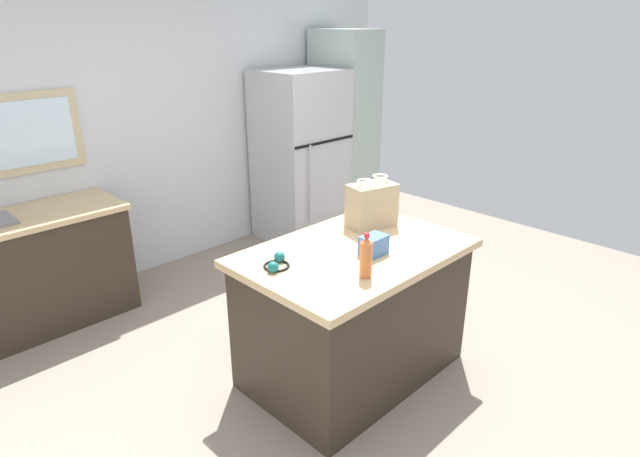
{
  "coord_description": "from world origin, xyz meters",
  "views": [
    {
      "loc": [
        -2.41,
        -1.92,
        2.2
      ],
      "look_at": [
        -0.19,
        0.31,
        0.94
      ],
      "focal_mm": 29.68,
      "sensor_mm": 36.0,
      "label": 1
    }
  ],
  "objects_px": {
    "kitchen_island": "(353,312)",
    "refrigerator": "(300,156)",
    "tall_cabinet": "(344,130)",
    "shopping_bag": "(372,205)",
    "ear_defenders": "(276,263)",
    "bottle": "(366,257)",
    "small_box": "(374,245)"
  },
  "relations": [
    {
      "from": "kitchen_island",
      "to": "refrigerator",
      "type": "distance_m",
      "value": 2.48
    },
    {
      "from": "tall_cabinet",
      "to": "shopping_bag",
      "type": "bearing_deg",
      "value": -132.96
    },
    {
      "from": "refrigerator",
      "to": "ear_defenders",
      "type": "height_order",
      "value": "refrigerator"
    },
    {
      "from": "bottle",
      "to": "kitchen_island",
      "type": "bearing_deg",
      "value": 50.64
    },
    {
      "from": "refrigerator",
      "to": "ear_defenders",
      "type": "relative_size",
      "value": 8.32
    },
    {
      "from": "shopping_bag",
      "to": "bottle",
      "type": "distance_m",
      "value": 0.77
    },
    {
      "from": "kitchen_island",
      "to": "tall_cabinet",
      "type": "xyz_separation_m",
      "value": [
        2.06,
        2.0,
        0.6
      ]
    },
    {
      "from": "shopping_bag",
      "to": "small_box",
      "type": "relative_size",
      "value": 2.21
    },
    {
      "from": "tall_cabinet",
      "to": "bottle",
      "type": "bearing_deg",
      "value": -135.12
    },
    {
      "from": "shopping_bag",
      "to": "small_box",
      "type": "xyz_separation_m",
      "value": [
        -0.35,
        -0.31,
        -0.09
      ]
    },
    {
      "from": "kitchen_island",
      "to": "refrigerator",
      "type": "relative_size",
      "value": 0.81
    },
    {
      "from": "kitchen_island",
      "to": "ear_defenders",
      "type": "relative_size",
      "value": 6.71
    },
    {
      "from": "shopping_bag",
      "to": "tall_cabinet",
      "type": "bearing_deg",
      "value": 47.04
    },
    {
      "from": "tall_cabinet",
      "to": "small_box",
      "type": "height_order",
      "value": "tall_cabinet"
    },
    {
      "from": "kitchen_island",
      "to": "small_box",
      "type": "bearing_deg",
      "value": -80.61
    },
    {
      "from": "refrigerator",
      "to": "tall_cabinet",
      "type": "relative_size",
      "value": 0.83
    },
    {
      "from": "kitchen_island",
      "to": "shopping_bag",
      "type": "relative_size",
      "value": 4.02
    },
    {
      "from": "kitchen_island",
      "to": "bottle",
      "type": "distance_m",
      "value": 0.67
    },
    {
      "from": "shopping_bag",
      "to": "small_box",
      "type": "distance_m",
      "value": 0.47
    },
    {
      "from": "shopping_bag",
      "to": "bottle",
      "type": "xyz_separation_m",
      "value": [
        -0.6,
        -0.47,
        -0.03
      ]
    },
    {
      "from": "small_box",
      "to": "kitchen_island",
      "type": "bearing_deg",
      "value": 99.39
    },
    {
      "from": "tall_cabinet",
      "to": "shopping_bag",
      "type": "distance_m",
      "value": 2.48
    },
    {
      "from": "bottle",
      "to": "tall_cabinet",
      "type": "bearing_deg",
      "value": 44.88
    },
    {
      "from": "small_box",
      "to": "ear_defenders",
      "type": "height_order",
      "value": "small_box"
    },
    {
      "from": "refrigerator",
      "to": "kitchen_island",
      "type": "bearing_deg",
      "value": -125.04
    },
    {
      "from": "tall_cabinet",
      "to": "small_box",
      "type": "distance_m",
      "value": 2.95
    },
    {
      "from": "tall_cabinet",
      "to": "bottle",
      "type": "relative_size",
      "value": 8.16
    },
    {
      "from": "kitchen_island",
      "to": "ear_defenders",
      "type": "xyz_separation_m",
      "value": [
        -0.5,
        0.15,
        0.46
      ]
    },
    {
      "from": "shopping_bag",
      "to": "kitchen_island",
      "type": "bearing_deg",
      "value": -153.68
    },
    {
      "from": "refrigerator",
      "to": "bottle",
      "type": "xyz_separation_m",
      "value": [
        -1.64,
        -2.29,
        0.14
      ]
    },
    {
      "from": "ear_defenders",
      "to": "bottle",
      "type": "bearing_deg",
      "value": -58.7
    },
    {
      "from": "tall_cabinet",
      "to": "shopping_bag",
      "type": "height_order",
      "value": "tall_cabinet"
    }
  ]
}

